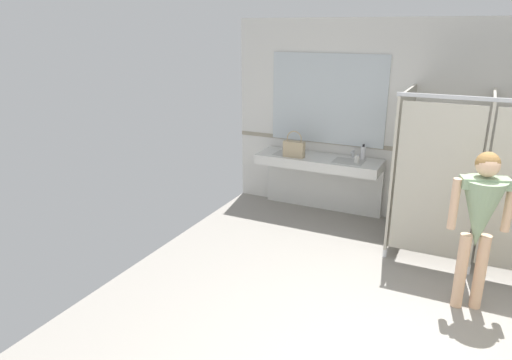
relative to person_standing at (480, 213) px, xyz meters
The scene contains 8 objects.
wall_back 2.09m from the person_standing, 93.14° to the left, with size 6.93×0.12×2.81m, color silver.
wall_back_tile_band 1.99m from the person_standing, 93.24° to the left, with size 6.93×0.01×0.06m, color #9E937F.
vanity_counter 2.82m from the person_standing, 140.62° to the left, with size 1.82×0.58×1.00m.
mirror_panel 3.00m from the person_standing, 137.50° to the left, with size 1.72×0.02×1.30m, color silver.
person_standing is the anchor object (origin of this frame).
handbag 2.93m from the person_standing, 148.35° to the left, with size 0.31×0.11×0.39m.
soap_dispenser 2.42m from the person_standing, 130.02° to the left, with size 0.07×0.07×0.22m.
paper_cup 2.29m from the person_standing, 134.18° to the left, with size 0.07×0.07×0.09m, color white.
Camera 1 is at (-0.02, -3.48, 2.69)m, focal length 32.50 mm.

